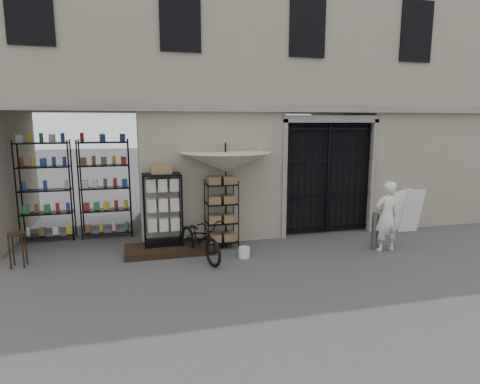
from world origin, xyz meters
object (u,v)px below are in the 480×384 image
object	(u,v)px
display_cabinet	(163,213)
wooden_stool	(18,249)
white_bucket	(244,252)
easel_sign	(407,210)
wire_rack	(221,215)
bicycle	(200,259)
market_umbrella	(226,157)
steel_bollard	(375,231)
shopkeeper	(385,251)

from	to	relation	value
display_cabinet	wooden_stool	distance (m)	3.01
white_bucket	easel_sign	xyz separation A→B (m)	(4.80, 0.94, 0.49)
wire_rack	easel_sign	world-z (taller)	wire_rack
bicycle	easel_sign	world-z (taller)	easel_sign
white_bucket	wooden_stool	distance (m)	4.65
wire_rack	market_umbrella	world-z (taller)	market_umbrella
bicycle	steel_bollard	world-z (taller)	bicycle
wire_rack	wooden_stool	distance (m)	4.31
white_bucket	easel_sign	world-z (taller)	easel_sign
market_umbrella	easel_sign	size ratio (longest dim) A/B	2.52
steel_bollard	easel_sign	bearing A→B (deg)	33.30
white_bucket	easel_sign	distance (m)	4.91
wire_rack	wooden_stool	size ratio (longest dim) A/B	2.22
display_cabinet	shopkeeper	distance (m)	5.16
white_bucket	shopkeeper	world-z (taller)	white_bucket
market_umbrella	shopkeeper	bearing A→B (deg)	-20.31
market_umbrella	bicycle	xyz separation A→B (m)	(-0.74, -0.76, -2.13)
display_cabinet	shopkeeper	world-z (taller)	display_cabinet
easel_sign	shopkeeper	bearing A→B (deg)	-138.05
white_bucket	wire_rack	bearing A→B (deg)	110.52
bicycle	wooden_stool	distance (m)	3.71
wire_rack	shopkeeper	distance (m)	3.86
white_bucket	bicycle	size ratio (longest dim) A/B	0.14
market_umbrella	easel_sign	bearing A→B (deg)	0.19
steel_bollard	shopkeeper	xyz separation A→B (m)	(0.15, -0.19, -0.43)
wooden_stool	easel_sign	size ratio (longest dim) A/B	0.61
white_bucket	wooden_stool	xyz separation A→B (m)	(-4.60, 0.61, 0.26)
wire_rack	steel_bollard	size ratio (longest dim) A/B	1.88
steel_bollard	easel_sign	world-z (taller)	easel_sign
wire_rack	white_bucket	size ratio (longest dim) A/B	6.58
display_cabinet	market_umbrella	size ratio (longest dim) A/B	0.60
shopkeeper	easel_sign	bearing A→B (deg)	-142.24
market_umbrella	steel_bollard	world-z (taller)	market_umbrella
display_cabinet	wire_rack	xyz separation A→B (m)	(1.34, -0.09, -0.10)
easel_sign	market_umbrella	bearing A→B (deg)	-178.01
bicycle	easel_sign	bearing A→B (deg)	-11.39
wire_rack	shopkeeper	world-z (taller)	wire_rack
bicycle	shopkeeper	size ratio (longest dim) A/B	1.09
display_cabinet	wire_rack	bearing A→B (deg)	-9.22
white_bucket	shopkeeper	xyz separation A→B (m)	(3.26, -0.36, -0.12)
market_umbrella	white_bucket	distance (m)	2.22
wire_rack	wooden_stool	world-z (taller)	wire_rack
wire_rack	bicycle	xyz separation A→B (m)	(-0.62, -0.69, -0.78)
wire_rack	steel_bollard	xyz separation A→B (m)	(3.43, -1.02, -0.36)
bicycle	wooden_stool	bearing A→B (deg)	153.89
bicycle	easel_sign	xyz separation A→B (m)	(5.73, 0.78, 0.61)
display_cabinet	shopkeeper	size ratio (longest dim) A/B	1.10
wooden_stool	easel_sign	xyz separation A→B (m)	(9.40, 0.33, 0.23)
bicycle	wooden_stool	xyz separation A→B (m)	(-3.67, 0.45, 0.38)
wooden_stool	bicycle	bearing A→B (deg)	-6.99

